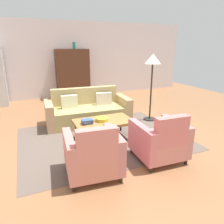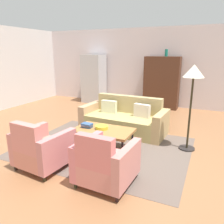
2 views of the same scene
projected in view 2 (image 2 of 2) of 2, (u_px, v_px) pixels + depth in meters
ground_plane at (118, 148)px, 4.63m from camera, size 11.85×11.85×0.00m
wall_back at (164, 68)px, 7.99m from camera, size 9.87×0.12×2.80m
area_rug at (105, 147)px, 4.68m from camera, size 3.40×2.60×0.01m
couch at (125, 120)px, 5.60m from camera, size 2.15×1.02×0.86m
coffee_table at (103, 131)px, 4.53m from camera, size 1.20×0.70×0.42m
armchair_left at (41, 150)px, 3.76m from camera, size 0.88×0.88×0.88m
armchair_right at (104, 164)px, 3.28m from camera, size 0.84×0.84×0.88m
fruit_bowl at (102, 127)px, 4.53m from camera, size 0.27×0.27×0.07m
book_stack at (87, 125)px, 4.62m from camera, size 0.24×0.19×0.09m
cabinet at (162, 83)px, 7.81m from camera, size 1.20×0.51×1.80m
vase_tall at (166, 53)px, 7.50m from camera, size 0.10×0.10×0.24m
refrigerator at (94, 79)px, 8.77m from camera, size 0.80×0.73×1.85m
floor_lamp at (193, 79)px, 4.23m from camera, size 0.40×0.40×1.72m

